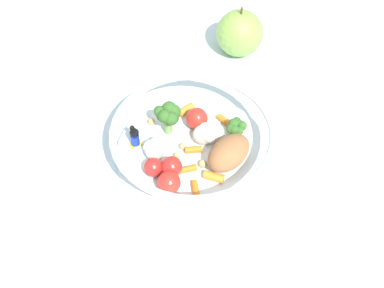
{
  "coord_description": "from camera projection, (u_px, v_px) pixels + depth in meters",
  "views": [
    {
      "loc": [
        0.47,
        0.19,
        0.65
      ],
      "look_at": [
        0.0,
        0.01,
        0.03
      ],
      "focal_mm": 51.61,
      "sensor_mm": 36.0,
      "label": 1
    }
  ],
  "objects": [
    {
      "name": "food_container",
      "position": [
        193.0,
        144.0,
        0.79
      ],
      "size": [
        0.24,
        0.24,
        0.06
      ],
      "color": "white",
      "rests_on": "ground_plane"
    },
    {
      "name": "ground_plane",
      "position": [
        190.0,
        155.0,
        0.82
      ],
      "size": [
        2.4,
        2.4,
        0.0
      ],
      "primitive_type": "plane",
      "color": "silver"
    },
    {
      "name": "folded_napkin",
      "position": [
        93.0,
        263.0,
        0.7
      ],
      "size": [
        0.16,
        0.17,
        0.01
      ],
      "primitive_type": "cube",
      "rotation": [
        0.0,
        0.0,
        0.34
      ],
      "color": "silver",
      "rests_on": "ground_plane"
    },
    {
      "name": "loose_apple",
      "position": [
        240.0,
        33.0,
        0.93
      ],
      "size": [
        0.08,
        0.08,
        0.09
      ],
      "color": "#8CB74C",
      "rests_on": "ground_plane"
    }
  ]
}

